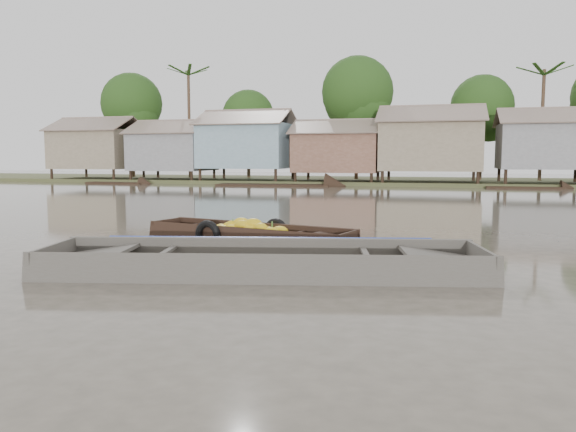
# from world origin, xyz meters

# --- Properties ---
(ground) EXTENTS (120.00, 120.00, 0.00)m
(ground) POSITION_xyz_m (0.00, 0.00, 0.00)
(ground) COLOR #494338
(ground) RESTS_ON ground
(riverbank) EXTENTS (120.00, 12.47, 10.22)m
(riverbank) POSITION_xyz_m (3.03, 31.86, 3.07)
(riverbank) COLOR #384723
(riverbank) RESTS_ON ground
(banana_boat) EXTENTS (5.22, 2.46, 0.72)m
(banana_boat) POSITION_xyz_m (-1.16, 2.51, 0.13)
(banana_boat) COLOR black
(banana_boat) RESTS_ON ground
(viewer_boat) EXTENTS (7.49, 3.39, 0.58)m
(viewer_boat) POSITION_xyz_m (0.38, -0.94, 0.06)
(viewer_boat) COLOR #49443D
(viewer_boat) RESTS_ON ground
(distant_boats) EXTENTS (48.96, 14.50, 0.35)m
(distant_boats) POSITION_xyz_m (7.20, 23.81, -0.05)
(distant_boats) COLOR black
(distant_boats) RESTS_ON ground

